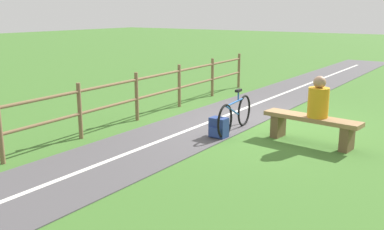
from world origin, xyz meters
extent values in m
plane|color=#3D6B28|center=(0.00, 0.00, 0.00)|extent=(80.00, 80.00, 0.00)
cube|color=#4C494C|center=(1.06, 4.00, 0.01)|extent=(2.00, 36.00, 0.02)
cube|color=silver|center=(1.06, 4.00, 0.02)|extent=(0.15, 32.00, 0.00)
cube|color=#937047|center=(-1.31, 0.75, 0.48)|extent=(1.85, 0.56, 0.08)
cube|color=brown|center=(-1.98, 0.82, 0.22)|extent=(0.19, 0.36, 0.44)
cube|color=brown|center=(-0.63, 0.68, 0.22)|extent=(0.19, 0.36, 0.44)
cylinder|color=orange|center=(-1.41, 0.76, 0.79)|extent=(0.41, 0.41, 0.54)
sphere|color=#9E755B|center=(-1.41, 0.76, 1.16)|extent=(0.23, 0.23, 0.23)
torus|color=black|center=(0.18, 1.36, 0.34)|extent=(0.12, 0.67, 0.67)
torus|color=black|center=(0.30, 0.35, 0.34)|extent=(0.12, 0.67, 0.67)
cylinder|color=#1E51A3|center=(0.24, 0.85, 0.62)|extent=(0.14, 0.87, 0.04)
cylinder|color=#1E51A3|center=(0.22, 1.01, 0.48)|extent=(0.11, 0.63, 0.32)
cylinder|color=#1E51A3|center=(0.26, 0.70, 0.72)|extent=(0.03, 0.03, 0.20)
cube|color=black|center=(0.26, 0.70, 0.83)|extent=(0.10, 0.21, 0.05)
cube|color=navy|center=(0.28, 1.42, 0.20)|extent=(0.34, 0.25, 0.40)
cube|color=#2A438C|center=(0.29, 1.55, 0.14)|extent=(0.23, 0.05, 0.18)
cylinder|color=brown|center=(2.70, -3.83, 0.54)|extent=(0.08, 0.08, 1.08)
cylinder|color=brown|center=(2.64, -2.13, 0.54)|extent=(0.08, 0.08, 1.08)
cylinder|color=brown|center=(2.58, -0.44, 0.54)|extent=(0.08, 0.08, 1.08)
cylinder|color=brown|center=(2.52, 1.26, 0.54)|extent=(0.08, 0.08, 1.08)
cylinder|color=brown|center=(2.45, 2.96, 0.54)|extent=(0.08, 0.08, 1.08)
cylinder|color=brown|center=(2.39, 4.65, 0.54)|extent=(0.08, 0.08, 1.08)
cylinder|color=brown|center=(2.55, 0.41, 0.92)|extent=(0.37, 8.49, 0.06)
cylinder|color=brown|center=(2.55, 0.41, 0.49)|extent=(0.37, 8.49, 0.06)
camera|label=1|loc=(-3.90, 8.43, 2.41)|focal=40.86mm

